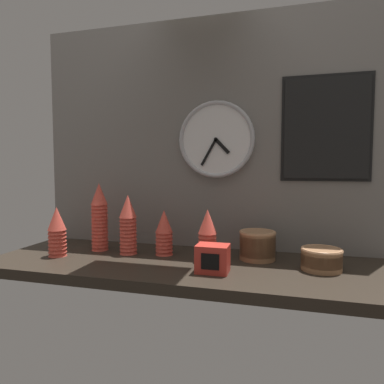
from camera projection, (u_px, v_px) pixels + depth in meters
name	position (u px, v px, depth m)	size (l,w,h in m)	color
ground_plane	(188.00, 266.00, 1.37)	(1.60, 0.56, 0.04)	black
wall_tiled_back	(203.00, 135.00, 1.58)	(1.60, 0.03, 1.05)	slate
cup_stack_left	(100.00, 217.00, 1.54)	(0.08, 0.08, 0.30)	#DB4C3D
cup_stack_far_left	(57.00, 232.00, 1.44)	(0.08, 0.08, 0.21)	#DB4C3D
cup_stack_center_right	(207.00, 235.00, 1.36)	(0.08, 0.08, 0.21)	#DB4C3D
cup_stack_center_left	(128.00, 224.00, 1.47)	(0.08, 0.08, 0.26)	#DB4C3D
cup_stack_center	(164.00, 232.00, 1.46)	(0.08, 0.08, 0.19)	#DB4C3D
bowl_stack_right	(257.00, 244.00, 1.39)	(0.15, 0.15, 0.12)	#996B47
bowl_stack_far_right	(321.00, 258.00, 1.24)	(0.15, 0.15, 0.08)	#996B47
wall_clock	(216.00, 140.00, 1.54)	(0.35, 0.03, 0.35)	white
menu_board	(326.00, 128.00, 1.42)	(0.36, 0.01, 0.44)	black
napkin_dispenser	(213.00, 258.00, 1.22)	(0.11, 0.09, 0.10)	red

